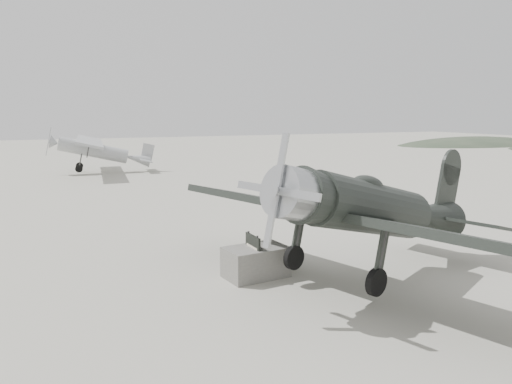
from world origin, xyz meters
The scene contains 6 objects.
ground centered at (0.00, 0.00, 0.00)m, with size 160.00×160.00×0.00m, color gray.
hill_northeast centered at (50.00, 40.00, 0.00)m, with size 32.00×16.00×5.20m, color #303E2D.
lowwing_monoplane centered at (-1.12, -3.75, 2.10)m, with size 8.93×12.24×3.97m.
highwing_monoplane centered at (-5.34, 26.26, 2.00)m, with size 8.00×11.27×3.19m.
equipment_block centered at (-4.06, -2.00, 0.45)m, with size 1.80×1.13×0.90m, color slate.
sign_board centered at (-4.16, -2.00, 0.79)m, with size 0.09×0.92×1.32m.
Camera 1 is at (-9.76, -14.98, 4.83)m, focal length 35.00 mm.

